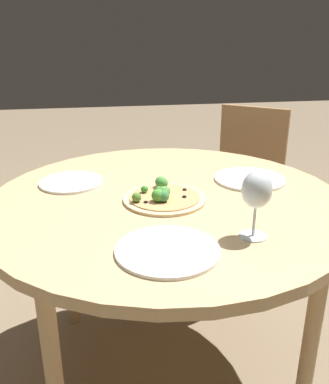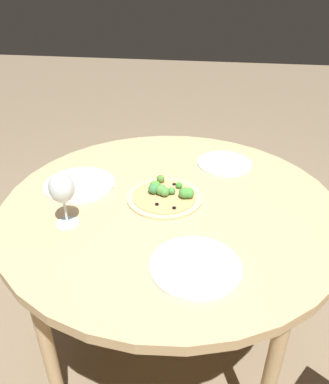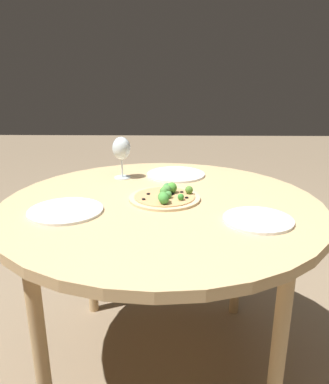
{
  "view_description": "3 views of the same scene",
  "coord_description": "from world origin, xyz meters",
  "px_view_note": "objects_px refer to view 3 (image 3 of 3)",
  "views": [
    {
      "loc": [
        1.34,
        -0.22,
        1.33
      ],
      "look_at": [
        0.02,
        -0.01,
        0.8
      ],
      "focal_mm": 40.0,
      "sensor_mm": 36.0,
      "label": 1
    },
    {
      "loc": [
        -0.15,
        1.15,
        1.52
      ],
      "look_at": [
        0.02,
        -0.01,
        0.8
      ],
      "focal_mm": 35.0,
      "sensor_mm": 36.0,
      "label": 2
    },
    {
      "loc": [
        -1.36,
        -0.04,
        1.26
      ],
      "look_at": [
        0.02,
        -0.01,
        0.8
      ],
      "focal_mm": 35.0,
      "sensor_mm": 36.0,
      "label": 3
    }
  ],
  "objects_px": {
    "pizza": "(166,196)",
    "plate_near": "(176,174)",
    "plate_far": "(258,220)",
    "wine_glass": "(121,149)",
    "plate_side": "(66,211)"
  },
  "relations": [
    {
      "from": "pizza",
      "to": "plate_side",
      "type": "height_order",
      "value": "pizza"
    },
    {
      "from": "plate_near",
      "to": "plate_far",
      "type": "xyz_separation_m",
      "value": [
        -0.56,
        -0.27,
        0.0
      ]
    },
    {
      "from": "pizza",
      "to": "plate_far",
      "type": "relative_size",
      "value": 1.19
    },
    {
      "from": "plate_far",
      "to": "plate_side",
      "type": "distance_m",
      "value": 0.67
    },
    {
      "from": "pizza",
      "to": "plate_far",
      "type": "xyz_separation_m",
      "value": [
        -0.21,
        -0.31,
        -0.01
      ]
    },
    {
      "from": "pizza",
      "to": "plate_side",
      "type": "xyz_separation_m",
      "value": [
        -0.14,
        0.36,
        -0.01
      ]
    },
    {
      "from": "plate_near",
      "to": "plate_side",
      "type": "distance_m",
      "value": 0.63
    },
    {
      "from": "wine_glass",
      "to": "plate_near",
      "type": "xyz_separation_m",
      "value": [
        0.05,
        -0.25,
        -0.13
      ]
    },
    {
      "from": "wine_glass",
      "to": "plate_side",
      "type": "xyz_separation_m",
      "value": [
        -0.44,
        0.15,
        -0.13
      ]
    },
    {
      "from": "pizza",
      "to": "plate_near",
      "type": "relative_size",
      "value": 1.01
    },
    {
      "from": "pizza",
      "to": "plate_near",
      "type": "height_order",
      "value": "pizza"
    },
    {
      "from": "plate_side",
      "to": "pizza",
      "type": "bearing_deg",
      "value": -68.56
    },
    {
      "from": "pizza",
      "to": "plate_near",
      "type": "xyz_separation_m",
      "value": [
        0.35,
        -0.04,
        -0.01
      ]
    },
    {
      "from": "wine_glass",
      "to": "plate_near",
      "type": "distance_m",
      "value": 0.29
    },
    {
      "from": "plate_near",
      "to": "plate_far",
      "type": "height_order",
      "value": "same"
    }
  ]
}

